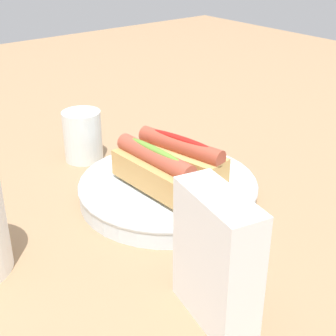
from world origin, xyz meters
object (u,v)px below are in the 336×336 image
Objects in this scene: serving_bowl at (168,189)px; hotdog_back at (155,169)px; hotdog_front at (180,158)px; napkin_box at (216,259)px; water_glass at (83,138)px.

serving_bowl is 1.80× the size of hotdog_back.
hotdog_front is 1.03× the size of hotdog_back.
napkin_box is at bearing 157.74° from hotdog_back.
hotdog_back is at bearing -10.27° from napkin_box.
hotdog_front reaches higher than serving_bowl.
hotdog_back is at bearing 179.97° from water_glass.
napkin_box is (-0.23, 0.12, 0.06)m from serving_bowl.
hotdog_back reaches higher than serving_bowl.
hotdog_back reaches higher than water_glass.
napkin_box is (-0.23, 0.09, 0.01)m from hotdog_back.
napkin_box is at bearing 168.08° from water_glass.
hotdog_front and hotdog_back have the same top height.
hotdog_back is 0.21m from water_glass.
serving_bowl is 1.83× the size of napkin_box.
hotdog_front is 0.06m from hotdog_back.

